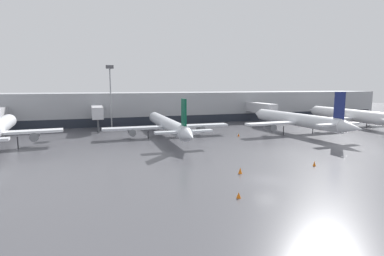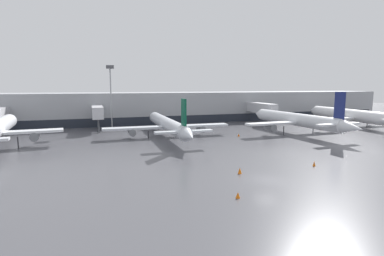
{
  "view_description": "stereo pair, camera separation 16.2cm",
  "coord_description": "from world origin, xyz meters",
  "views": [
    {
      "loc": [
        -19.3,
        -29.4,
        10.93
      ],
      "look_at": [
        -0.94,
        24.13,
        3.0
      ],
      "focal_mm": 28.0,
      "sensor_mm": 36.0,
      "label": 1
    },
    {
      "loc": [
        -19.15,
        -29.45,
        10.93
      ],
      "look_at": [
        -0.94,
        24.13,
        3.0
      ],
      "focal_mm": 28.0,
      "sensor_mm": 36.0,
      "label": 2
    }
  ],
  "objects": [
    {
      "name": "traffic_cone_4",
      "position": [
        -5.78,
        -4.18,
        0.3
      ],
      "size": [
        0.46,
        0.46,
        0.6
      ],
      "color": "orange",
      "rests_on": "ground_plane"
    },
    {
      "name": "traffic_cone_2",
      "position": [
        9.71,
        3.11,
        0.35
      ],
      "size": [
        0.39,
        0.39,
        0.71
      ],
      "color": "orange",
      "rests_on": "ground_plane"
    },
    {
      "name": "ground_plane",
      "position": [
        0.0,
        0.0,
        0.0
      ],
      "size": [
        320.0,
        320.0,
        0.0
      ],
      "primitive_type": "plane",
      "color": "#4C4C51"
    },
    {
      "name": "terminal_building",
      "position": [
        -0.13,
        61.81,
        4.5
      ],
      "size": [
        160.0,
        30.91,
        9.0
      ],
      "color": "#9EA0A5",
      "rests_on": "ground_plane"
    },
    {
      "name": "parked_jet_4",
      "position": [
        -3.46,
        33.11,
        2.67
      ],
      "size": [
        27.49,
        36.85,
        8.78
      ],
      "rotation": [
        0.0,
        0.0,
        1.55
      ],
      "color": "silver",
      "rests_on": "ground_plane"
    },
    {
      "name": "apron_light_mast_2",
      "position": [
        -14.12,
        49.09,
        12.89
      ],
      "size": [
        1.8,
        1.8,
        16.07
      ],
      "color": "gray",
      "rests_on": "ground_plane"
    },
    {
      "name": "parked_jet_0",
      "position": [
        48.74,
        32.96,
        2.95
      ],
      "size": [
        22.95,
        38.83,
        10.12
      ],
      "rotation": [
        0.0,
        0.0,
        1.49
      ],
      "color": "white",
      "rests_on": "ground_plane"
    },
    {
      "name": "parked_jet_3",
      "position": [
        25.79,
        27.42,
        3.25
      ],
      "size": [
        26.29,
        34.4,
        9.87
      ],
      "rotation": [
        0.0,
        0.0,
        1.61
      ],
      "color": "silver",
      "rests_on": "ground_plane"
    },
    {
      "name": "traffic_cone_0",
      "position": [
        -1.69,
        3.2,
        0.39
      ],
      "size": [
        0.49,
        0.49,
        0.78
      ],
      "color": "orange",
      "rests_on": "ground_plane"
    },
    {
      "name": "traffic_cone_1",
      "position": [
        11.5,
        28.77,
        0.3
      ],
      "size": [
        0.47,
        0.47,
        0.59
      ],
      "color": "orange",
      "rests_on": "ground_plane"
    }
  ]
}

